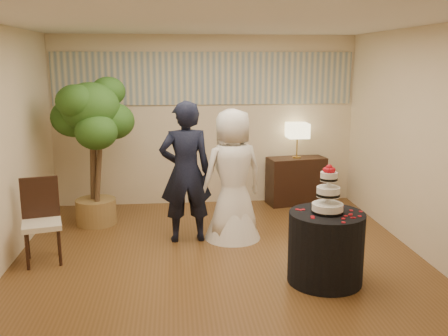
{
  "coord_description": "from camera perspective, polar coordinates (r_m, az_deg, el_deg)",
  "views": [
    {
      "loc": [
        -0.53,
        -5.77,
        2.39
      ],
      "look_at": [
        0.1,
        0.4,
        1.05
      ],
      "focal_mm": 40.0,
      "sensor_mm": 36.0,
      "label": 1
    }
  ],
  "objects": [
    {
      "name": "wall_back",
      "position": [
        8.34,
        -2.16,
        5.38
      ],
      "size": [
        5.0,
        0.06,
        2.8
      ],
      "primitive_type": "cube",
      "color": "beige",
      "rests_on": "ground"
    },
    {
      "name": "bride",
      "position": [
        6.69,
        1.0,
        -0.77
      ],
      "size": [
        1.07,
        1.01,
        1.78
      ],
      "primitive_type": "imported",
      "rotation": [
        0.0,
        0.0,
        3.47
      ],
      "color": "white",
      "rests_on": "floor"
    },
    {
      "name": "ceiling",
      "position": [
        5.8,
        -0.61,
        16.25
      ],
      "size": [
        5.0,
        5.0,
        0.0
      ],
      "primitive_type": "cube",
      "color": "white",
      "rests_on": "wall_back"
    },
    {
      "name": "floor",
      "position": [
        6.26,
        -0.55,
        -10.23
      ],
      "size": [
        5.0,
        5.0,
        0.0
      ],
      "primitive_type": "cube",
      "color": "brown",
      "rests_on": "ground"
    },
    {
      "name": "groom",
      "position": [
        6.6,
        -4.41,
        -0.48
      ],
      "size": [
        0.73,
        0.52,
        1.89
      ],
      "primitive_type": "imported",
      "rotation": [
        0.0,
        0.0,
        3.24
      ],
      "color": "black",
      "rests_on": "floor"
    },
    {
      "name": "mural_border",
      "position": [
        8.27,
        -2.19,
        10.19
      ],
      "size": [
        4.9,
        0.02,
        0.85
      ],
      "primitive_type": "cube",
      "color": "#ACB1A0",
      "rests_on": "wall_back"
    },
    {
      "name": "wedding_cake",
      "position": [
        5.42,
        11.84,
        -2.35
      ],
      "size": [
        0.34,
        0.34,
        0.53
      ],
      "primitive_type": null,
      "color": "white",
      "rests_on": "cake_table"
    },
    {
      "name": "table_lamp",
      "position": [
        8.39,
        8.36,
        3.12
      ],
      "size": [
        0.34,
        0.34,
        0.58
      ],
      "primitive_type": null,
      "color": "beige",
      "rests_on": "console"
    },
    {
      "name": "cake_table",
      "position": [
        5.62,
        11.54,
        -8.88
      ],
      "size": [
        0.93,
        0.93,
        0.79
      ],
      "primitive_type": "cylinder",
      "rotation": [
        0.0,
        0.0,
        -0.15
      ],
      "color": "black",
      "rests_on": "floor"
    },
    {
      "name": "ficus_tree",
      "position": [
        7.47,
        -14.77,
        1.89
      ],
      "size": [
        1.45,
        1.45,
        2.21
      ],
      "primitive_type": null,
      "rotation": [
        0.0,
        0.0,
        0.55
      ],
      "color": "#2C581B",
      "rests_on": "floor"
    },
    {
      "name": "console",
      "position": [
        8.52,
        8.22,
        -1.44
      ],
      "size": [
        1.01,
        0.58,
        0.79
      ],
      "primitive_type": "cube",
      "rotation": [
        0.0,
        0.0,
        0.17
      ],
      "color": "black",
      "rests_on": "floor"
    },
    {
      "name": "side_chair",
      "position": [
        6.35,
        -20.13,
        -5.82
      ],
      "size": [
        0.57,
        0.58,
        1.01
      ],
      "primitive_type": null,
      "rotation": [
        0.0,
        0.0,
        0.25
      ],
      "color": "black",
      "rests_on": "floor"
    },
    {
      "name": "wall_front",
      "position": [
        3.45,
        3.24,
        -4.5
      ],
      "size": [
        5.0,
        0.06,
        2.8
      ],
      "primitive_type": "cube",
      "color": "beige",
      "rests_on": "ground"
    },
    {
      "name": "wall_right",
      "position": [
        6.59,
        21.65,
        2.69
      ],
      "size": [
        0.06,
        5.0,
        2.8
      ],
      "primitive_type": "cube",
      "color": "beige",
      "rests_on": "ground"
    }
  ]
}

